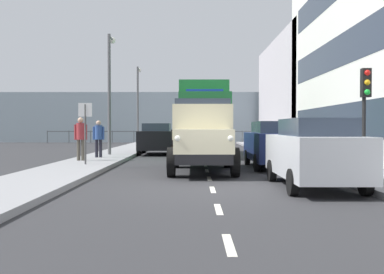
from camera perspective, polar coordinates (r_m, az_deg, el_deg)
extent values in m
plane|color=#2D2D30|center=(21.67, 1.45, -2.75)|extent=(80.00, 80.00, 0.00)
cube|color=gray|center=(22.25, 13.53, -2.48)|extent=(2.36, 40.71, 0.15)
cube|color=gray|center=(22.06, -10.73, -2.50)|extent=(2.36, 40.71, 0.15)
cube|color=silver|center=(5.95, 4.71, -13.41)|extent=(0.12, 1.10, 0.01)
cube|color=silver|center=(8.37, 3.37, -9.11)|extent=(0.12, 1.10, 0.01)
cube|color=silver|center=(10.91, 2.63, -6.68)|extent=(0.12, 1.10, 0.01)
cube|color=silver|center=(13.21, 2.22, -5.29)|extent=(0.12, 1.10, 0.01)
cube|color=silver|center=(15.60, 1.91, -4.29)|extent=(0.12, 1.10, 0.01)
cube|color=silver|center=(17.81, 1.71, -3.60)|extent=(0.12, 1.10, 0.01)
cube|color=silver|center=(20.64, 1.51, -2.94)|extent=(0.12, 1.10, 0.01)
cube|color=silver|center=(23.19, 1.37, -2.48)|extent=(0.12, 1.10, 0.01)
cube|color=silver|center=(25.46, 1.27, -2.14)|extent=(0.12, 1.10, 0.01)
cube|color=silver|center=(27.93, 1.18, -1.84)|extent=(0.12, 1.10, 0.01)
cube|color=silver|center=(30.30, 1.11, -1.60)|extent=(0.12, 1.10, 0.01)
cube|color=silver|center=(32.58, 1.05, -1.40)|extent=(0.12, 1.10, 0.01)
cube|color=silver|center=(34.80, 1.00, -1.23)|extent=(0.12, 1.10, 0.01)
cube|color=silver|center=(37.60, 0.94, -1.05)|extent=(0.12, 1.10, 0.01)
cube|color=silver|center=(39.80, 0.91, -0.92)|extent=(0.12, 1.10, 0.01)
cube|color=#2D3847|center=(18.41, 20.32, 2.07)|extent=(0.08, 19.85, 1.40)
cube|color=#2D3847|center=(18.70, 20.39, 11.30)|extent=(0.08, 19.85, 1.40)
cube|color=#B7B2B7|center=(37.29, 16.96, 5.31)|extent=(8.77, 15.91, 8.37)
cube|color=#84939E|center=(44.97, 0.83, 2.51)|extent=(80.00, 0.80, 5.00)
cylinder|color=#4C5156|center=(43.82, 19.51, -0.01)|extent=(0.08, 0.08, 1.20)
cylinder|color=#4C5156|center=(43.20, 17.01, -0.01)|extent=(0.08, 0.08, 1.20)
cylinder|color=#4C5156|center=(42.67, 14.43, -0.01)|extent=(0.08, 0.08, 1.20)
cylinder|color=#4C5156|center=(42.23, 11.80, -0.01)|extent=(0.08, 0.08, 1.20)
cylinder|color=#4C5156|center=(41.87, 9.12, -0.01)|extent=(0.08, 0.08, 1.20)
cylinder|color=#4C5156|center=(41.61, 6.40, -0.01)|extent=(0.08, 0.08, 1.20)
cylinder|color=#4C5156|center=(41.44, 3.65, -0.01)|extent=(0.08, 0.08, 1.20)
cylinder|color=#4C5156|center=(41.37, 0.88, -0.01)|extent=(0.08, 0.08, 1.20)
cylinder|color=#4C5156|center=(41.40, -1.89, -0.01)|extent=(0.08, 0.08, 1.20)
cylinder|color=#4C5156|center=(41.52, -4.65, -0.01)|extent=(0.08, 0.08, 1.20)
cylinder|color=#4C5156|center=(41.74, -7.38, -0.01)|extent=(0.08, 0.08, 1.20)
cylinder|color=#4C5156|center=(42.06, -10.08, -0.01)|extent=(0.08, 0.08, 1.20)
cylinder|color=#4C5156|center=(42.46, -12.74, -0.01)|extent=(0.08, 0.08, 1.20)
cylinder|color=#4C5156|center=(42.95, -15.34, -0.01)|extent=(0.08, 0.08, 1.20)
cylinder|color=#4C5156|center=(43.53, -17.88, -0.01)|extent=(0.08, 0.08, 1.20)
cube|color=#4C5156|center=(41.37, 0.88, 0.71)|extent=(28.00, 0.08, 0.08)
cube|color=black|center=(15.27, 1.30, -2.17)|extent=(1.64, 5.60, 0.30)
cube|color=beige|center=(13.40, 1.44, -0.50)|extent=(1.72, 1.90, 0.70)
cube|color=silver|center=(12.51, 1.53, -0.76)|extent=(1.16, 0.08, 0.56)
sphere|color=white|center=(12.54, 4.89, -0.17)|extent=(0.20, 0.20, 0.20)
sphere|color=white|center=(12.51, -1.84, -0.17)|extent=(0.20, 0.20, 0.20)
cube|color=beige|center=(14.91, 1.33, 1.88)|extent=(1.93, 1.34, 1.15)
cube|color=#2D3847|center=(14.92, 1.33, 3.71)|extent=(1.78, 1.23, 0.56)
cube|color=#2D2319|center=(16.60, 1.22, -1.10)|extent=(2.10, 2.80, 0.16)
cube|color=black|center=(16.64, 4.69, 0.01)|extent=(0.08, 2.80, 0.56)
cube|color=black|center=(16.60, -2.26, 0.01)|extent=(0.08, 2.80, 0.56)
cylinder|color=black|center=(13.66, 5.49, -3.21)|extent=(0.24, 0.90, 0.90)
cylinder|color=black|center=(13.62, -2.65, -3.21)|extent=(0.24, 0.90, 0.90)
cylinder|color=black|center=(16.86, 4.49, -2.36)|extent=(0.24, 0.90, 0.90)
cylinder|color=black|center=(16.83, -2.09, -2.36)|extent=(0.24, 0.90, 0.90)
cube|color=#1E7033|center=(21.20, 1.61, 2.09)|extent=(2.40, 2.21, 2.60)
cube|color=#2D3847|center=(21.22, 1.61, 3.63)|extent=(2.20, 2.04, 0.80)
cube|color=#1933B2|center=(21.27, 1.61, 5.86)|extent=(1.75, 0.20, 0.16)
cube|color=#1E7033|center=(25.21, 1.40, 3.20)|extent=(2.50, 5.95, 3.00)
cube|color=black|center=(24.27, 1.44, -0.66)|extent=(2.00, 8.07, 0.36)
cylinder|color=black|center=(21.37, 4.69, -1.41)|extent=(0.28, 1.04, 1.04)
cylinder|color=black|center=(21.31, -1.49, -1.41)|extent=(0.28, 1.04, 1.04)
cylinder|color=black|center=(24.97, 4.05, -1.03)|extent=(0.28, 1.04, 1.04)
cylinder|color=black|center=(24.92, -1.24, -1.03)|extent=(0.28, 1.04, 1.04)
cylinder|color=black|center=(27.09, 3.75, -0.85)|extent=(0.28, 1.04, 1.04)
cylinder|color=black|center=(27.04, -1.12, -0.85)|extent=(0.28, 1.04, 1.04)
cube|color=#B7BABF|center=(11.59, 15.12, -2.30)|extent=(1.68, 4.28, 1.00)
cube|color=#2D3847|center=(11.37, 15.40, 1.21)|extent=(1.38, 2.35, 0.42)
cylinder|color=black|center=(12.75, 10.08, -4.21)|extent=(0.18, 0.60, 0.60)
cylinder|color=black|center=(13.12, 17.00, -4.10)|extent=(0.18, 0.60, 0.60)
cylinder|color=black|center=(10.16, 12.65, -5.62)|extent=(0.18, 0.60, 0.60)
cylinder|color=black|center=(10.62, 21.15, -5.38)|extent=(0.18, 0.60, 0.60)
cube|color=navy|center=(16.96, 10.34, -1.17)|extent=(1.74, 4.49, 1.00)
cube|color=#2D3847|center=(16.75, 10.47, 1.23)|extent=(1.42, 2.47, 0.42)
cylinder|color=black|center=(18.24, 7.02, -2.56)|extent=(0.18, 0.60, 0.60)
cylinder|color=black|center=(18.51, 12.10, -2.53)|extent=(0.18, 0.60, 0.60)
cylinder|color=black|center=(15.49, 8.23, -3.24)|extent=(0.18, 0.60, 0.60)
cylinder|color=black|center=(15.80, 14.18, -3.18)|extent=(0.18, 0.60, 0.60)
cube|color=black|center=(25.03, -4.49, -0.38)|extent=(1.80, 3.99, 1.00)
cube|color=#2D3847|center=(25.22, -4.45, 1.25)|extent=(1.47, 2.19, 0.42)
cylinder|color=black|center=(23.76, -2.68, -1.67)|extent=(0.18, 0.60, 0.60)
cylinder|color=black|center=(23.91, -6.77, -1.66)|extent=(0.18, 0.60, 0.60)
cylinder|color=black|center=(26.23, -2.40, -1.40)|extent=(0.18, 0.60, 0.60)
cylinder|color=black|center=(26.36, -6.11, -1.39)|extent=(0.18, 0.60, 0.60)
cylinder|color=#4C473D|center=(18.89, -13.66, -1.62)|extent=(0.14, 0.14, 0.85)
cylinder|color=#4C473D|center=(18.93, -14.19, -1.61)|extent=(0.14, 0.14, 0.85)
cylinder|color=maroon|center=(18.89, -13.94, 0.71)|extent=(0.34, 0.34, 0.68)
cylinder|color=maroon|center=(18.83, -13.29, 0.61)|extent=(0.09, 0.09, 0.62)
cylinder|color=maroon|center=(18.94, -14.59, 0.60)|extent=(0.09, 0.09, 0.62)
sphere|color=tan|center=(18.89, -13.95, 2.08)|extent=(0.23, 0.23, 0.23)
cylinder|color=black|center=(20.67, -11.52, -1.43)|extent=(0.14, 0.14, 0.81)
cylinder|color=black|center=(20.70, -12.01, -1.43)|extent=(0.14, 0.14, 0.81)
cylinder|color=#2D4C8C|center=(20.66, -11.77, 0.58)|extent=(0.34, 0.34, 0.64)
cylinder|color=#2D4C8C|center=(20.62, -11.17, 0.49)|extent=(0.09, 0.09, 0.59)
cylinder|color=#2D4C8C|center=(20.71, -12.37, 0.49)|extent=(0.09, 0.09, 0.59)
sphere|color=tan|center=(20.66, -11.78, 1.76)|extent=(0.22, 0.22, 0.22)
cylinder|color=black|center=(15.24, 20.96, 2.07)|extent=(0.12, 0.12, 3.20)
cube|color=black|center=(15.17, 21.18, 6.43)|extent=(0.28, 0.24, 0.90)
sphere|color=red|center=(15.09, 21.35, 7.60)|extent=(0.18, 0.18, 0.18)
sphere|color=orange|center=(15.05, 21.34, 6.46)|extent=(0.18, 0.18, 0.18)
sphere|color=green|center=(15.03, 21.33, 5.32)|extent=(0.18, 0.18, 0.18)
cylinder|color=#59595B|center=(22.87, -10.45, 5.34)|extent=(0.16, 0.16, 6.00)
cylinder|color=#59595B|center=(23.69, -10.27, 12.28)|extent=(0.10, 0.90, 0.10)
sphere|color=silver|center=(24.12, -10.07, 11.96)|extent=(0.32, 0.32, 0.32)
cylinder|color=#59595B|center=(34.52, -6.90, 3.93)|extent=(0.16, 0.16, 5.96)
cylinder|color=#59595B|center=(35.22, -6.82, 8.58)|extent=(0.10, 0.90, 0.10)
sphere|color=silver|center=(35.66, -6.73, 8.41)|extent=(0.32, 0.32, 0.32)
cylinder|color=#4C4C4C|center=(16.92, -13.37, 0.34)|extent=(0.07, 0.07, 2.20)
cube|color=silver|center=(16.93, -13.39, 3.38)|extent=(0.50, 0.04, 0.50)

